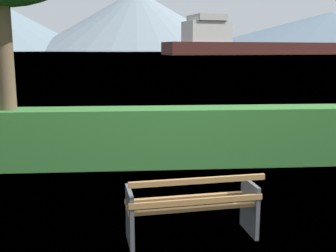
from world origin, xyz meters
The scene contains 6 objects.
ground_plane centered at (0.00, 0.00, 0.00)m, with size 1400.00×1400.00×0.00m, color #4C6B33.
water_surface centered at (0.00, 307.07, 0.00)m, with size 620.00×620.00×0.00m, color slate.
park_bench centered at (0.01, -0.06, 0.42)m, with size 1.67×0.77×0.87m.
hedge_row centered at (0.00, 3.27, 0.58)m, with size 12.74×0.76×1.17m, color #387A33.
cargo_ship_large centered at (53.11, 180.26, 4.72)m, with size 101.23×39.87×16.87m.
distant_hills centered at (8.91, 584.43, 37.35)m, with size 879.79×422.17×87.60m.
Camera 1 is at (-0.65, -4.75, 2.31)m, focal length 43.72 mm.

